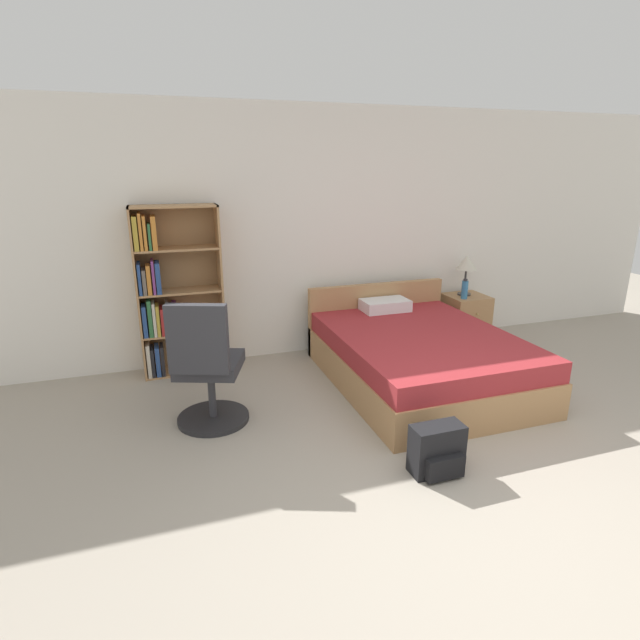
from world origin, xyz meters
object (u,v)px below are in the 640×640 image
object	(u,v)px
table_lamp	(467,264)
backpack_black	(437,451)
office_chair	(207,371)
bed	(417,355)
bookshelf	(169,294)
nightstand	(465,318)
water_bottle	(465,289)

from	to	relation	value
table_lamp	backpack_black	distance (m)	2.96
office_chair	table_lamp	xyz separation A→B (m)	(3.10, 1.16, 0.43)
office_chair	table_lamp	size ratio (longest dim) A/B	2.29
bed	office_chair	xyz separation A→B (m)	(-1.99, -0.26, 0.21)
table_lamp	bookshelf	bearing A→B (deg)	178.98
table_lamp	backpack_black	size ratio (longest dim) A/B	1.30
bed	office_chair	world-z (taller)	office_chair
bed	table_lamp	world-z (taller)	table_lamp
table_lamp	backpack_black	world-z (taller)	table_lamp
nightstand	bed	bearing A→B (deg)	-142.24
bed	backpack_black	distance (m)	1.52
backpack_black	nightstand	bearing A→B (deg)	52.47
bed	table_lamp	distance (m)	1.57
water_bottle	table_lamp	bearing A→B (deg)	55.76
nightstand	office_chair	bearing A→B (deg)	-160.09
office_chair	bookshelf	bearing A→B (deg)	99.53
bookshelf	backpack_black	distance (m)	2.91
table_lamp	backpack_black	bearing A→B (deg)	-126.83
office_chair	water_bottle	xyz separation A→B (m)	(3.00, 1.02, 0.18)
bed	backpack_black	bearing A→B (deg)	-113.82
nightstand	table_lamp	xyz separation A→B (m)	(-0.02, 0.04, 0.64)
water_bottle	backpack_black	xyz separation A→B (m)	(-1.62, -2.15, -0.49)
nightstand	table_lamp	distance (m)	0.64
nightstand	table_lamp	world-z (taller)	table_lamp
nightstand	backpack_black	bearing A→B (deg)	-127.53
nightstand	table_lamp	size ratio (longest dim) A/B	1.18
office_chair	table_lamp	bearing A→B (deg)	20.60
bookshelf	nightstand	size ratio (longest dim) A/B	3.02
nightstand	bookshelf	bearing A→B (deg)	178.35
bookshelf	office_chair	world-z (taller)	bookshelf
bed	water_bottle	size ratio (longest dim) A/B	9.07
table_lamp	water_bottle	xyz separation A→B (m)	(-0.10, -0.15, -0.26)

